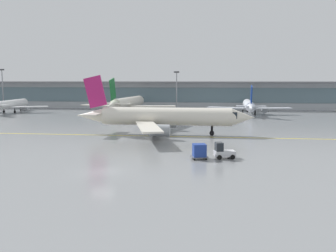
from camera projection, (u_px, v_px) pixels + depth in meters
ground_plane at (102, 172)px, 40.04m from camera, size 400.00×400.00×0.00m
taxiway_centreline_stripe at (165, 136)px, 65.33m from camera, size 110.00×1.13×0.01m
terminal_concourse at (180, 95)px, 129.80m from camera, size 190.69×11.00×9.60m
gate_airplane_0 at (11, 104)px, 113.38m from camera, size 23.87×25.76×8.53m
gate_airplane_1 at (128, 103)px, 110.15m from camera, size 29.86×32.24×10.67m
gate_airplane_2 at (249, 105)px, 107.72m from camera, size 24.63×26.46×8.78m
taxiing_regional_jet at (164, 117)px, 66.94m from camera, size 33.02×30.80×10.97m
baggage_tug at (223, 152)px, 46.68m from camera, size 2.86×2.12×2.10m
cargo_dolly_lead at (199, 151)px, 46.31m from camera, size 2.42×2.06×1.94m
apron_light_mast_0 at (3, 87)px, 129.15m from camera, size 1.80×0.36×13.99m
apron_light_mast_1 at (177, 89)px, 121.22m from camera, size 1.80×0.36×12.97m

